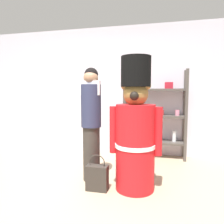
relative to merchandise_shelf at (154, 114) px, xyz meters
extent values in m
plane|color=tan|center=(-0.84, -1.98, -0.85)|extent=(6.40, 6.40, 0.00)
cube|color=silver|center=(-0.84, 0.22, 0.45)|extent=(6.40, 0.12, 2.60)
cube|color=#4C4742|center=(-0.56, -0.15, -0.01)|extent=(0.05, 0.05, 1.68)
cube|color=#4C4742|center=(0.57, -0.15, -0.01)|extent=(0.05, 0.05, 1.68)
cube|color=#4C4742|center=(-0.56, 0.15, -0.01)|extent=(0.05, 0.05, 1.68)
cube|color=#4C4742|center=(0.57, 0.15, -0.01)|extent=(0.05, 0.05, 1.68)
cube|color=#4C4742|center=(0.01, 0.00, -0.55)|extent=(1.13, 0.30, 0.04)
cube|color=#4C4742|center=(0.01, 0.00, -0.04)|extent=(1.13, 0.30, 0.04)
cube|color=#4C4742|center=(0.01, 0.00, 0.46)|extent=(1.13, 0.30, 0.04)
cylinder|color=black|center=(-0.42, 0.01, 0.02)|extent=(0.08, 0.08, 0.08)
cylinder|color=yellow|center=(-0.14, 0.03, 0.02)|extent=(0.08, 0.08, 0.08)
cylinder|color=red|center=(0.15, 0.00, 0.03)|extent=(0.07, 0.07, 0.10)
cylinder|color=pink|center=(0.43, 0.03, 0.03)|extent=(0.08, 0.08, 0.11)
cylinder|color=#596B33|center=(-0.37, 0.02, -0.41)|extent=(0.08, 0.08, 0.23)
cylinder|color=navy|center=(0.01, -0.02, -0.45)|extent=(0.07, 0.07, 0.16)
cylinder|color=silver|center=(0.38, 0.01, -0.42)|extent=(0.08, 0.08, 0.21)
cube|color=gold|center=(-0.25, 0.00, 0.57)|extent=(0.16, 0.13, 0.18)
cube|color=#B21E2D|center=(0.26, 0.00, 0.54)|extent=(0.15, 0.12, 0.12)
cylinder|color=red|center=(-0.19, -1.46, -0.30)|extent=(0.50, 0.50, 1.11)
cylinder|color=white|center=(-0.19, -1.46, -0.27)|extent=(0.52, 0.52, 0.05)
sphere|color=olive|center=(-0.19, -1.46, 0.39)|extent=(0.32, 0.32, 0.32)
sphere|color=olive|center=(-0.33, -1.46, 0.50)|extent=(0.11, 0.11, 0.11)
sphere|color=olive|center=(-0.06, -1.46, 0.50)|extent=(0.11, 0.11, 0.11)
cylinder|color=black|center=(-0.19, -1.46, 0.67)|extent=(0.38, 0.38, 0.38)
cylinder|color=red|center=(-0.47, -1.46, -0.07)|extent=(0.11, 0.11, 0.61)
cylinder|color=red|center=(0.09, -1.46, -0.07)|extent=(0.11, 0.11, 0.61)
sphere|color=black|center=(-0.19, -1.60, 0.37)|extent=(0.11, 0.11, 0.11)
cylinder|color=#38332D|center=(-0.84, -1.31, -0.46)|extent=(0.24, 0.24, 0.78)
cylinder|color=#2D3351|center=(-0.84, -1.31, 0.22)|extent=(0.28, 0.28, 0.60)
sphere|color=#A37556|center=(-0.84, -1.31, 0.61)|extent=(0.21, 0.21, 0.21)
cube|color=silver|center=(-0.84, -1.36, 0.47)|extent=(0.30, 0.04, 0.20)
sphere|color=black|center=(-0.84, -1.29, 0.66)|extent=(0.19, 0.19, 0.19)
cube|color=#332D28|center=(-0.66, -1.61, -0.69)|extent=(0.28, 0.14, 0.33)
torus|color=#332D28|center=(-0.66, -1.61, -0.49)|extent=(0.21, 0.01, 0.21)
camera|label=1|loc=(0.12, -4.09, 0.41)|focal=33.44mm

